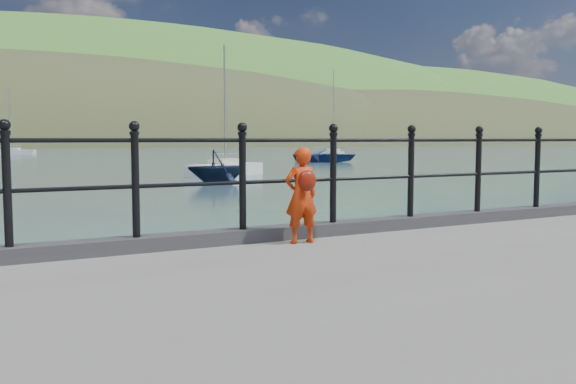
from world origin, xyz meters
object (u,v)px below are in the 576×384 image
child (301,195)px  sailboat_near (225,170)px  launch_blue (325,156)px  sailboat_deep (11,152)px  railing (290,168)px  launch_navy (218,167)px  sailboat_far (333,155)px

child → sailboat_near: 30.03m
launch_blue → sailboat_deep: (-24.14, 44.89, -0.27)m
railing → launch_navy: railing is taller
launch_navy → sailboat_near: 6.66m
sailboat_near → sailboat_deep: bearing=67.0°
railing → launch_blue: size_ratio=3.06×
railing → sailboat_near: sailboat_near is taller
launch_blue → sailboat_deep: bearing=69.9°
child → sailboat_deep: (3.00, 88.28, -1.20)m
launch_navy → sailboat_far: size_ratio=0.29×
railing → launch_navy: 23.05m
sailboat_deep → launch_navy: bearing=-64.7°
launch_navy → sailboat_deep: size_ratio=0.34×
railing → sailboat_far: size_ratio=1.70×
sailboat_deep → sailboat_far: (32.91, -32.58, 0.00)m
railing → sailboat_near: bearing=69.1°
sailboat_near → sailboat_far: bearing=17.4°
sailboat_deep → sailboat_far: bearing=-23.5°
child → sailboat_near: sailboat_near is taller
launch_blue → sailboat_far: bearing=6.2°
child → sailboat_deep: 88.34m
railing → sailboat_near: 29.68m
child → launch_blue: child is taller
sailboat_far → sailboat_near: 37.45m
launch_navy → sailboat_deep: sailboat_deep is taller
launch_blue → sailboat_near: size_ratio=0.75×
launch_navy → sailboat_far: sailboat_far is taller
sailboat_deep → sailboat_near: sailboat_deep is taller
sailboat_deep → child: bearing=-70.7°
railing → sailboat_deep: bearing=88.1°
child → sailboat_near: size_ratio=0.14×
sailboat_far → railing: bearing=-173.5°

